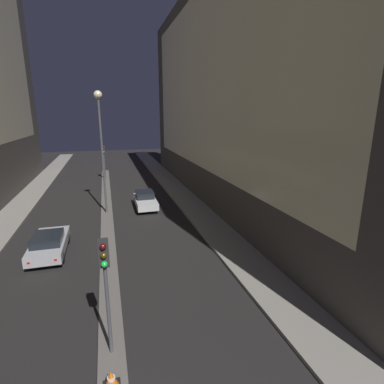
% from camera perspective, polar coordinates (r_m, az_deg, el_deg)
% --- Properties ---
extents(building_right, '(6.01, 42.22, 19.48)m').
position_cam_1_polar(building_right, '(28.11, 8.03, 18.01)').
color(building_right, '#423D38').
rests_on(building_right, ground).
extents(median_strip, '(0.92, 38.89, 0.12)m').
position_cam_1_polar(median_strip, '(26.28, -15.92, -3.59)').
color(median_strip, '#66605B').
rests_on(median_strip, ground).
extents(traffic_light_near, '(0.32, 0.42, 4.16)m').
position_cam_1_polar(traffic_light_near, '(10.20, -16.22, -14.41)').
color(traffic_light_near, '#4C4C51').
rests_on(traffic_light_near, median_strip).
extents(traffic_light_mid, '(0.32, 0.42, 4.16)m').
position_cam_1_polar(traffic_light_mid, '(38.46, -16.45, 6.83)').
color(traffic_light_mid, '#4C4C51').
rests_on(traffic_light_mid, median_strip).
extents(street_lamp, '(0.62, 0.62, 9.63)m').
position_cam_1_polar(street_lamp, '(24.65, -17.07, 11.77)').
color(street_lamp, '#4C4C51').
rests_on(street_lamp, median_strip).
extents(traffic_cone_near, '(0.52, 0.52, 0.55)m').
position_cam_1_polar(traffic_cone_near, '(10.78, -15.14, -31.21)').
color(traffic_cone_near, black).
rests_on(traffic_cone_near, median_strip).
extents(car_left_lane, '(1.85, 4.47, 1.35)m').
position_cam_1_polar(car_left_lane, '(19.62, -25.60, -8.83)').
color(car_left_lane, '#B2B2B7').
rests_on(car_left_lane, ground).
extents(car_right_lane, '(1.72, 4.07, 1.47)m').
position_cam_1_polar(car_right_lane, '(26.49, -8.89, -1.51)').
color(car_right_lane, silver).
rests_on(car_right_lane, ground).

